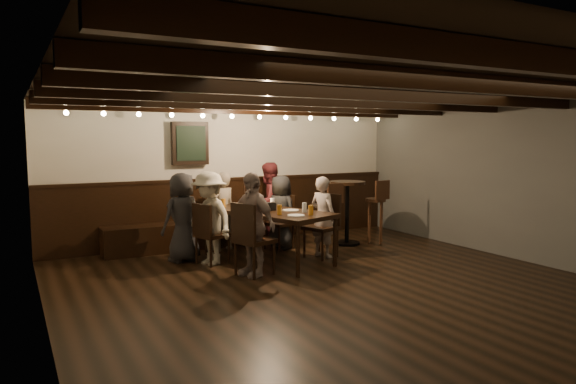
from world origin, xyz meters
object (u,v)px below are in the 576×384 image
dining_table (268,214)px  chair_left_far (254,253)px  person_left_near (209,218)px  person_bench_right (268,203)px  person_bench_centre (223,211)px  chair_left_near (212,245)px  bar_stool_right (376,220)px  chair_right_far (322,238)px  person_right_far (323,217)px  person_bench_left (182,217)px  high_top_table (347,203)px  bar_stool_left (329,225)px  chair_right_near (280,232)px  person_left_far (252,224)px  person_right_near (281,212)px

dining_table → chair_left_far: 0.94m
person_left_near → person_bench_right: bearing=105.3°
person_left_near → person_bench_centre: bearing=128.7°
chair_left_near → bar_stool_right: bar_stool_right is taller
chair_right_far → person_right_far: (0.03, 0.01, 0.33)m
dining_table → bar_stool_right: (2.23, 0.25, -0.29)m
chair_left_near → person_left_near: person_left_near is taller
person_bench_left → high_top_table: size_ratio=1.21×
bar_stool_left → chair_right_near: bearing=143.4°
person_left_near → person_right_far: 1.75m
person_right_far → high_top_table: bearing=-74.0°
chair_left_near → chair_left_far: (0.28, -0.86, 0.03)m
chair_right_near → bar_stool_right: bar_stool_right is taller
person_bench_left → person_left_far: person_left_far is taller
chair_right_far → high_top_table: size_ratio=0.89×
dining_table → high_top_table: (1.73, 0.40, 0.02)m
dining_table → chair_right_near: (0.54, 0.65, -0.43)m
chair_right_far → bar_stool_right: bar_stool_right is taller
chair_left_far → chair_right_far: (1.37, 0.45, -0.00)m
person_right_near → bar_stool_left: 0.83m
chair_right_far → person_left_near: 1.77m
person_right_far → bar_stool_left: 0.58m
dining_table → chair_right_far: bearing=-32.0°
chair_right_far → high_top_table: bearing=-74.4°
chair_right_far → person_bench_centre: person_bench_centre is taller
person_right_near → person_right_far: 0.90m
person_left_far → high_top_table: person_left_far is taller
chair_left_near → person_right_near: 1.51m
chair_left_near → person_bench_right: bearing=105.5°
chair_right_near → bar_stool_left: 0.84m
bar_stool_left → person_left_near: bearing=177.2°
chair_right_near → bar_stool_left: bar_stool_left is taller
chair_right_near → person_left_near: person_left_near is taller
chair_left_far → chair_right_far: 1.44m
person_bench_left → person_bench_centre: 0.91m
person_bench_left → person_bench_right: 1.80m
chair_right_far → person_bench_right: 1.42m
person_left_near → person_right_near: size_ratio=1.11×
person_bench_right → high_top_table: (1.15, -0.73, 0.01)m
chair_right_near → bar_stool_right: bearing=-121.8°
dining_table → bar_stool_left: bearing=-9.2°
chair_right_near → person_bench_left: (-1.68, -0.08, 0.39)m
person_bench_left → person_right_far: (1.99, -0.77, -0.04)m
person_bench_right → chair_right_far: bearing=82.4°
dining_table → chair_right_far: size_ratio=2.28×
chair_left_far → person_right_far: 1.51m
person_right_near → high_top_table: 1.19m
person_bench_centre → person_right_near: 0.96m
dining_table → person_bench_right: (0.57, 1.14, 0.01)m
chair_left_far → person_bench_left: 1.41m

